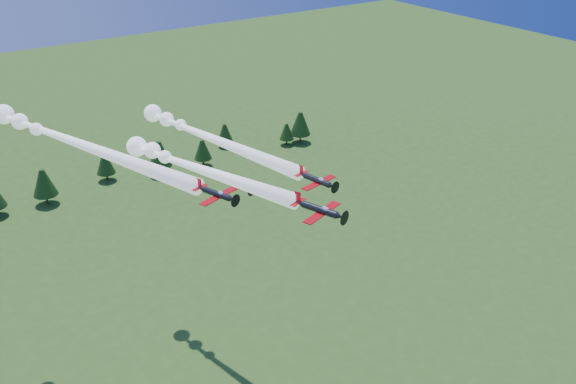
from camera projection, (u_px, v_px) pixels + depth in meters
plane_lead at (195, 167)px, 108.32m from camera, size 19.56×43.99×3.70m
plane_left at (73, 142)px, 108.12m from camera, size 22.98×55.99×3.70m
plane_right at (205, 136)px, 123.25m from camera, size 15.47×50.66×3.70m
plane_slot at (237, 185)px, 106.34m from camera, size 6.70×7.41×2.35m
treeline at (61, 177)px, 193.96m from camera, size 173.93×20.68×11.80m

